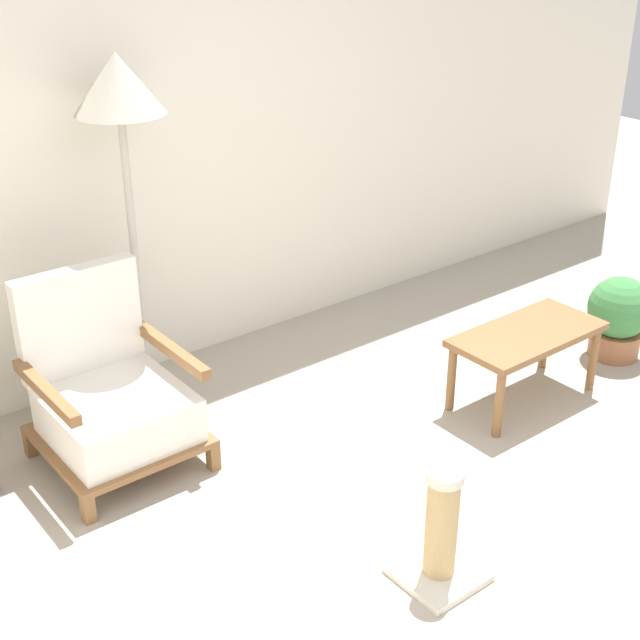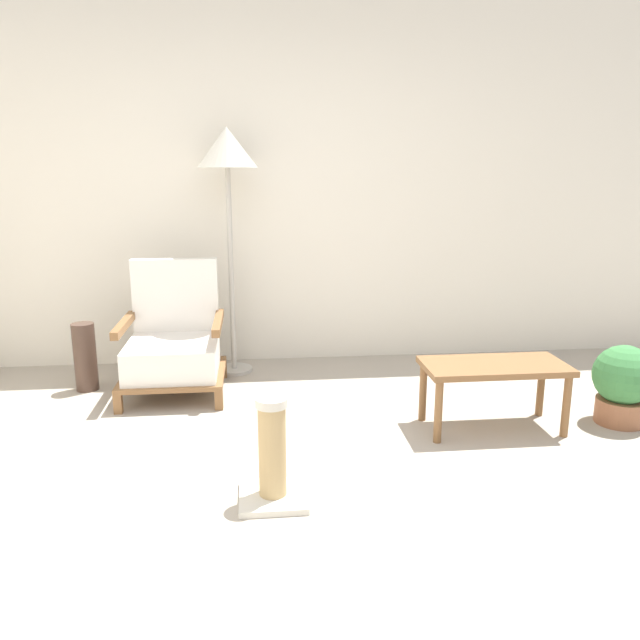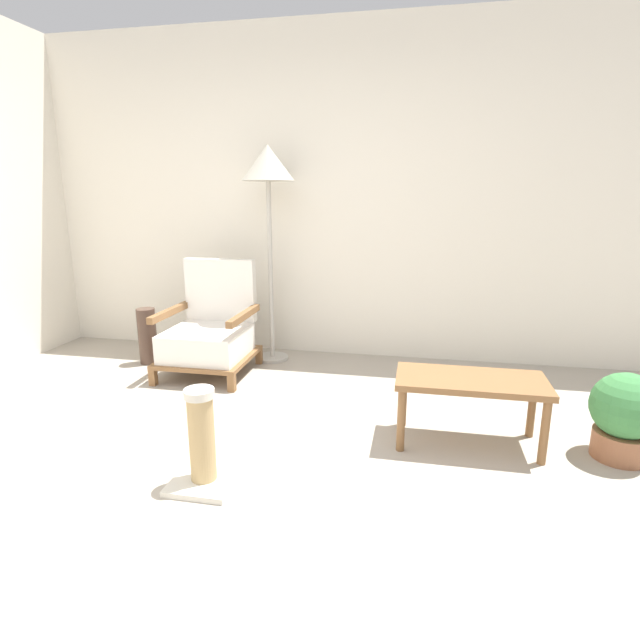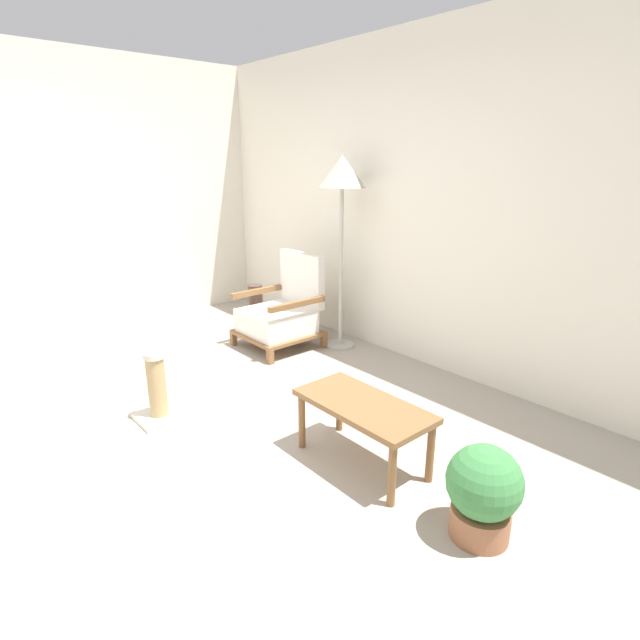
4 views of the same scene
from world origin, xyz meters
TOP-DOWN VIEW (x-y plane):
  - ground_plane at (0.00, 0.00)m, footprint 14.00×14.00m
  - wall_back at (0.00, 2.53)m, footprint 8.00×0.06m
  - wall_left at (-2.40, 0.50)m, footprint 0.06×8.00m
  - armchair at (-0.71, 1.82)m, footprint 0.66×0.67m
  - floor_lamp at (-0.33, 2.22)m, footprint 0.41×0.41m
  - coffee_table at (1.17, 1.00)m, footprint 0.81×0.39m
  - vase at (-1.31, 1.92)m, footprint 0.15×0.15m
  - potted_plant at (1.95, 0.99)m, footprint 0.35×0.35m
  - scratching_post at (-0.10, 0.32)m, footprint 0.30×0.30m

SIDE VIEW (x-z plane):
  - ground_plane at x=0.00m, z-range 0.00..0.00m
  - scratching_post at x=-0.10m, z-range -0.05..0.44m
  - vase at x=-1.31m, z-range 0.00..0.46m
  - potted_plant at x=1.95m, z-range 0.01..0.48m
  - armchair at x=-0.71m, z-range -0.11..0.75m
  - coffee_table at x=1.17m, z-range 0.14..0.53m
  - wall_back at x=0.00m, z-range 0.00..2.70m
  - wall_left at x=-2.40m, z-range 0.00..2.70m
  - floor_lamp at x=-0.33m, z-range 0.64..2.38m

